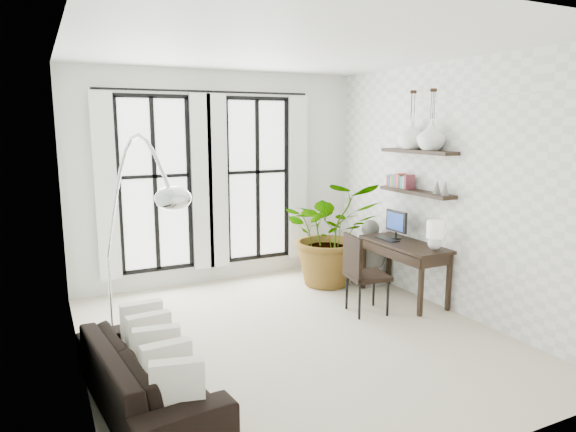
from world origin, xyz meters
TOP-DOWN VIEW (x-y plane):
  - floor at (0.00, 0.00)m, footprint 5.00×5.00m
  - ceiling at (0.00, 0.00)m, footprint 5.00×5.00m
  - wall_left at (-2.25, 0.00)m, footprint 0.00×5.00m
  - wall_right at (2.25, 0.00)m, footprint 0.00×5.00m
  - wall_back at (0.00, 2.50)m, footprint 4.50×0.00m
  - windows at (-0.20, 2.43)m, footprint 3.26×0.13m
  - wall_shelves at (2.11, 0.51)m, footprint 0.25×1.30m
  - sofa at (-1.80, -0.76)m, footprint 1.00×2.06m
  - throw_pillows at (-1.70, -0.76)m, footprint 0.40×1.52m
  - plant at (1.41, 1.53)m, footprint 1.78×1.67m
  - desk at (1.94, 0.43)m, footprint 0.58×1.37m
  - desk_chair at (1.11, 0.29)m, footprint 0.56×0.56m
  - arc_lamp at (-1.70, -0.04)m, footprint 0.73×1.70m
  - buddha at (1.98, 1.33)m, footprint 0.55×0.55m
  - vase_a at (2.11, 0.23)m, footprint 0.37×0.37m
  - vase_b at (2.11, 0.63)m, footprint 0.37×0.37m

SIDE VIEW (x-z plane):
  - floor at x=0.00m, z-range 0.00..0.00m
  - sofa at x=-1.80m, z-range 0.00..0.58m
  - buddha at x=1.98m, z-range -0.08..0.91m
  - throw_pillows at x=-1.70m, z-range 0.30..0.70m
  - desk_chair at x=1.11m, z-range 0.07..1.11m
  - desk at x=1.94m, z-range 0.15..1.35m
  - plant at x=1.41m, z-range 0.00..1.60m
  - windows at x=-0.20m, z-range 0.24..2.88m
  - wall_left at x=-2.25m, z-range -0.90..4.10m
  - wall_right at x=2.25m, z-range -0.90..4.10m
  - wall_back at x=0.00m, z-range -0.65..3.85m
  - wall_shelves at x=2.11m, z-range 1.43..2.03m
  - arc_lamp at x=-1.70m, z-range 0.64..2.97m
  - vase_a at x=2.11m, z-range 2.07..2.46m
  - vase_b at x=2.11m, z-range 2.07..2.46m
  - ceiling at x=0.00m, z-range 3.20..3.20m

